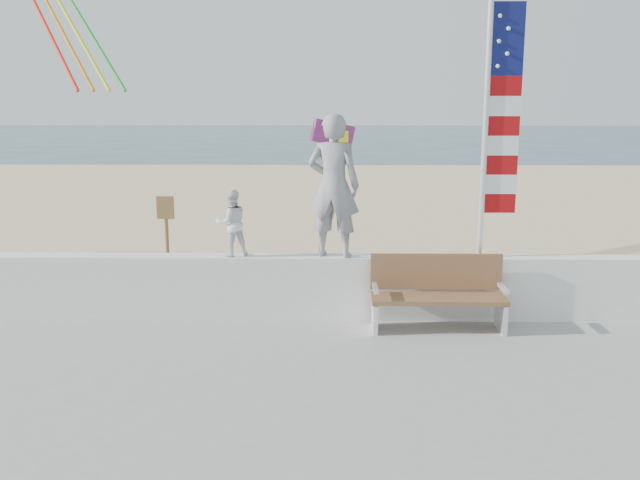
{
  "coord_description": "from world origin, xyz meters",
  "views": [
    {
      "loc": [
        0.36,
        -7.32,
        3.15
      ],
      "look_at": [
        0.2,
        1.8,
        1.35
      ],
      "focal_mm": 38.0,
      "sensor_mm": 36.0,
      "label": 1
    }
  ],
  "objects_px": {
    "child": "(232,223)",
    "flag": "(495,119)",
    "adult": "(334,186)",
    "bench": "(437,292)"
  },
  "relations": [
    {
      "from": "bench",
      "to": "flag",
      "type": "relative_size",
      "value": 0.51
    },
    {
      "from": "child",
      "to": "flag",
      "type": "relative_size",
      "value": 0.27
    },
    {
      "from": "child",
      "to": "bench",
      "type": "height_order",
      "value": "child"
    },
    {
      "from": "adult",
      "to": "flag",
      "type": "relative_size",
      "value": 0.57
    },
    {
      "from": "adult",
      "to": "bench",
      "type": "distance_m",
      "value": 2.03
    },
    {
      "from": "bench",
      "to": "flag",
      "type": "height_order",
      "value": "flag"
    },
    {
      "from": "adult",
      "to": "flag",
      "type": "bearing_deg",
      "value": -166.52
    },
    {
      "from": "adult",
      "to": "bench",
      "type": "height_order",
      "value": "adult"
    },
    {
      "from": "child",
      "to": "flag",
      "type": "distance_m",
      "value": 3.89
    },
    {
      "from": "flag",
      "to": "bench",
      "type": "bearing_deg",
      "value": -149.54
    }
  ]
}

